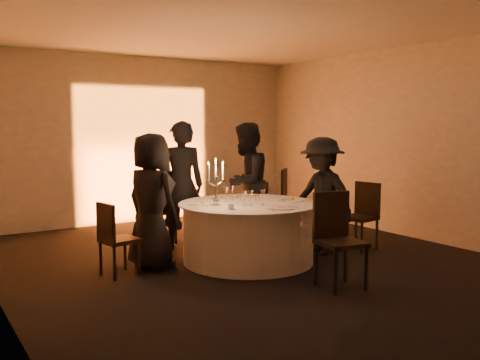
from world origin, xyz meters
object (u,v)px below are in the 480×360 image
chair_back_right (277,197)px  guest_back_right (246,183)px  chair_right (363,212)px  guest_right (322,196)px  candelabra (216,189)px  guest_left (152,201)px  chair_back_left (162,207)px  chair_front (337,233)px  banquet_table (248,232)px  guest_back_left (181,185)px  coffee_cup (231,207)px  chair_left (114,235)px

chair_back_right → guest_back_right: size_ratio=0.59×
chair_right → guest_right: size_ratio=0.59×
chair_right → candelabra: 2.33m
chair_right → guest_left: size_ratio=0.57×
chair_back_left → chair_front: bearing=119.7°
chair_back_left → guest_left: bearing=76.4°
banquet_table → guest_left: size_ratio=1.07×
chair_back_left → banquet_table: bearing=122.9°
chair_right → guest_back_left: guest_back_left is taller
chair_front → coffee_cup: (-0.71, 1.07, 0.21)m
chair_front → guest_right: 1.51m
chair_right → chair_front: chair_front is taller
chair_back_right → chair_right: (0.43, -1.49, -0.07)m
chair_left → chair_back_left: 1.79m
chair_back_right → chair_right: 1.55m
chair_back_left → guest_back_left: 0.58m
chair_back_left → chair_back_right: bearing=-175.5°
chair_left → chair_front: (1.95, -1.67, 0.10)m
guest_left → coffee_cup: size_ratio=15.24×
chair_right → chair_back_right: bearing=-173.3°
guest_right → guest_back_right: bearing=-165.7°
chair_back_left → chair_back_right: (1.84, -0.37, 0.05)m
chair_left → guest_left: size_ratio=0.52×
banquet_table → guest_back_left: bearing=108.8°
guest_left → coffee_cup: guest_left is taller
chair_front → guest_left: 2.29m
guest_left → guest_back_left: guest_back_left is taller
banquet_table → guest_back_left: (-0.39, 1.16, 0.53)m
candelabra → chair_front: bearing=-61.4°
chair_right → chair_left: bearing=-108.1°
chair_left → guest_back_left: size_ratio=0.48×
guest_back_right → candelabra: guest_back_right is taller
candelabra → guest_back_right: bearing=42.8°
chair_left → guest_left: guest_left is taller
guest_back_right → coffee_cup: bearing=19.5°
guest_left → chair_front: bearing=-159.1°
chair_back_left → candelabra: size_ratio=1.62×
chair_back_right → guest_back_left: 1.78m
chair_right → coffee_cup: bearing=-97.8°
chair_back_left → candelabra: 1.68m
banquet_table → chair_back_left: bearing=107.2°
guest_back_right → chair_front: bearing=49.9°
chair_back_right → candelabra: 2.26m
banquet_table → guest_left: (-1.17, 0.38, 0.45)m
chair_left → chair_front: bearing=-140.7°
banquet_table → guest_right: size_ratio=1.12×
candelabra → chair_back_left: bearing=89.9°
chair_back_right → guest_back_left: bearing=-42.7°
banquet_table → candelabra: bearing=-176.9°
chair_left → chair_back_right: (3.05, 0.95, 0.11)m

